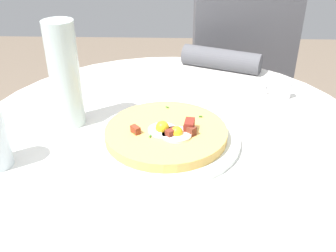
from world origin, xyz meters
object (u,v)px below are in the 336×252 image
water_bottle (65,75)px  person_seated (237,91)px  breakfast_pizza (166,133)px  dining_table (170,179)px  fork (237,90)px  bread_plate (315,165)px  salt_shaker (286,90)px  knife (236,85)px  pizza_plate (166,139)px

water_bottle → person_seated: bearing=-128.6°
person_seated → breakfast_pizza: bearing=69.6°
dining_table → breakfast_pizza: (0.01, 0.07, 0.19)m
breakfast_pizza → person_seated: bearing=-110.4°
fork → person_seated: bearing=84.2°
bread_plate → salt_shaker: bearing=-92.5°
breakfast_pizza → knife: (-0.20, -0.31, -0.02)m
salt_shaker → knife: bearing=-27.2°
person_seated → salt_shaker: bearing=97.1°
person_seated → breakfast_pizza: size_ratio=4.07×
fork → salt_shaker: 0.14m
pizza_plate → breakfast_pizza: bearing=125.8°
dining_table → pizza_plate: 0.19m
salt_shaker → person_seated: bearing=-82.9°
person_seated → pizza_plate: (0.27, 0.72, 0.21)m
person_seated → knife: person_seated is taller
knife → water_bottle: water_bottle is taller
pizza_plate → breakfast_pizza: size_ratio=1.22×
dining_table → fork: 0.33m
person_seated → pizza_plate: 0.80m
knife → salt_shaker: 0.15m
fork → water_bottle: (0.44, 0.20, 0.12)m
fork → salt_shaker: bearing=-9.7°
fork → knife: 0.04m
breakfast_pizza → bread_plate: 0.33m
water_bottle → fork: bearing=-155.9°
breakfast_pizza → bread_plate: (-0.31, 0.09, -0.02)m
dining_table → water_bottle: size_ratio=3.84×
water_bottle → knife: bearing=-152.2°
salt_shaker → breakfast_pizza: bearing=36.7°
knife → water_bottle: (0.44, 0.23, 0.12)m
dining_table → bread_plate: size_ratio=5.55×
pizza_plate → breakfast_pizza: (-0.00, 0.00, 0.02)m
breakfast_pizza → dining_table: bearing=-94.3°
pizza_plate → salt_shaker: 0.41m
pizza_plate → dining_table: bearing=-95.2°
dining_table → breakfast_pizza: size_ratio=3.53×
fork → water_bottle: bearing=-152.3°
bread_plate → salt_shaker: size_ratio=3.84×
breakfast_pizza → salt_shaker: breakfast_pizza is taller
water_bottle → salt_shaker: size_ratio=5.56×
bread_plate → dining_table: bearing=-27.9°
breakfast_pizza → water_bottle: (0.24, -0.08, 0.10)m
pizza_plate → salt_shaker: size_ratio=7.38×
fork → salt_shaker: size_ratio=3.90×
dining_table → bread_plate: bearing=152.1°
bread_plate → water_bottle: water_bottle is taller
pizza_plate → fork: pizza_plate is taller
dining_table → knife: bearing=-128.8°
dining_table → bread_plate: bread_plate is taller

